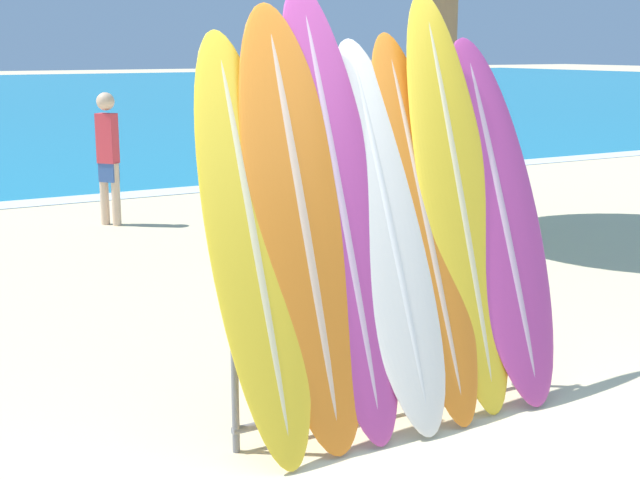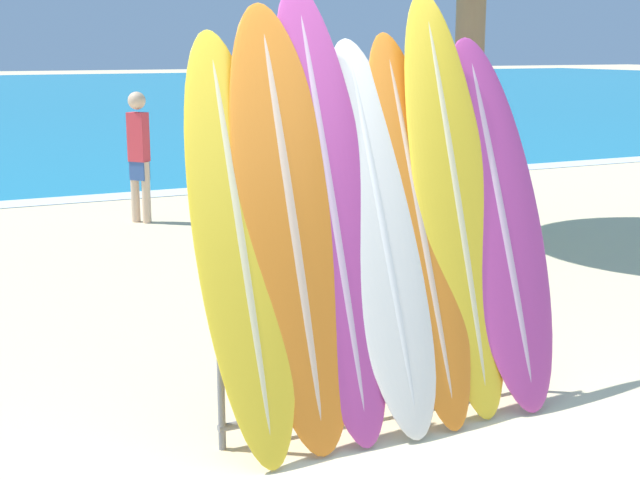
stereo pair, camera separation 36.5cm
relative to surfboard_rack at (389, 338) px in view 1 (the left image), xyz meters
name	(u,v)px [view 1 (the left image)]	position (x,y,z in m)	size (l,w,h in m)	color
ground_plane	(391,473)	(-0.38, -0.60, -0.47)	(160.00, 160.00, 0.00)	beige
surfboard_rack	(389,338)	(0.00, 0.00, 0.00)	(1.96, 0.04, 0.87)	slate
surfboard_slot_0	(252,244)	(-0.82, 0.06, 0.63)	(0.49, 0.94, 2.19)	yellow
surfboard_slot_1	(301,224)	(-0.52, 0.08, 0.70)	(0.59, 0.92, 2.34)	orange
surfboard_slot_2	(339,208)	(-0.27, 0.11, 0.76)	(0.52, 0.99, 2.45)	#B23D8E
surfboard_slot_3	(388,232)	(0.02, 0.06, 0.61)	(0.53, 0.97, 2.15)	silver
surfboard_slot_4	(424,224)	(0.27, 0.07, 0.62)	(0.48, 0.95, 2.18)	orange
surfboard_slot_5	(458,200)	(0.52, 0.09, 0.74)	(0.52, 0.89, 2.42)	yellow
surfboard_slot_6	(500,218)	(0.82, 0.05, 0.61)	(0.60, 0.91, 2.16)	#B23D8E
person_near_water	(270,171)	(1.07, 3.67, 0.44)	(0.29, 0.27, 1.67)	#846047
person_mid_beach	(108,154)	(0.26, 6.34, 0.39)	(0.26, 0.27, 1.57)	beige
person_far_left	(371,181)	(1.43, 2.42, 0.48)	(0.25, 0.30, 1.75)	#A87A5B
person_far_right	(249,139)	(2.45, 7.12, 0.37)	(0.26, 0.21, 1.55)	#846047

